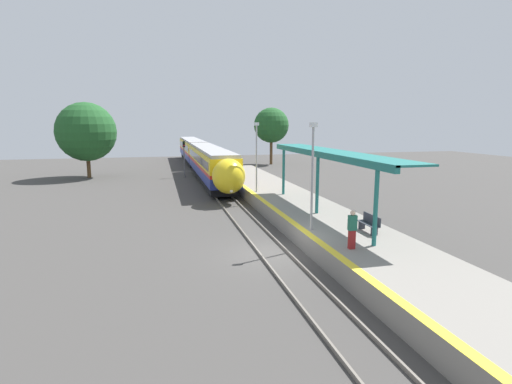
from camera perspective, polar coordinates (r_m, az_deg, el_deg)
name	(u,v)px	position (r m, az deg, el deg)	size (l,w,h in m)	color
ground_plane	(273,254)	(20.08, 2.46, -8.80)	(120.00, 120.00, 0.00)	#423F3D
rail_left	(259,253)	(19.88, 0.45, -8.76)	(0.08, 90.00, 0.15)	slate
rail_right	(287,251)	(20.26, 4.44, -8.42)	(0.08, 90.00, 0.15)	slate
train	(200,155)	(53.31, -7.97, 5.22)	(2.77, 46.67, 3.81)	black
platform_right	(347,239)	(21.34, 12.82, -6.54)	(4.82, 64.00, 0.98)	gray
platform_bench	(370,223)	(20.96, 15.92, -4.26)	(0.44, 1.66, 0.89)	#2D333D
person_waiting	(352,229)	(17.92, 13.58, -5.14)	(0.36, 0.23, 1.73)	maroon
railway_signal	(184,155)	(48.11, -10.23, 5.19)	(0.28, 0.28, 4.27)	#59595E
lamppost_near	(312,170)	(20.33, 8.06, 3.20)	(0.36, 0.20, 5.47)	#9E9EA3
lamppost_mid	(257,153)	(31.57, 0.07, 5.65)	(0.36, 0.20, 5.47)	#9E9EA3
station_canopy	(327,155)	(24.41, 10.12, 5.20)	(2.02, 16.45, 3.79)	#1E6B66
background_tree_left	(86,132)	(50.80, -23.09, 7.91)	(6.81, 6.81, 8.77)	brown
background_tree_right	(271,125)	(62.14, 2.20, 9.49)	(5.35, 5.35, 8.70)	brown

